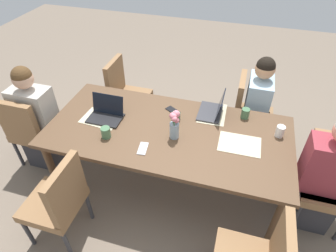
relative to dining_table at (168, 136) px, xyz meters
name	(u,v)px	position (x,y,z in m)	size (l,w,h in m)	color
ground_plane	(168,182)	(0.00, 0.00, -0.68)	(10.00, 10.00, 0.00)	#756656
dining_table	(168,136)	(0.00, 0.00, 0.00)	(2.23, 1.05, 0.75)	brown
chair_head_left_left_near	(31,128)	(-1.48, -0.10, -0.18)	(0.44, 0.44, 0.90)	olive
person_head_left_left_near	(39,123)	(-1.42, -0.03, -0.15)	(0.40, 0.36, 1.19)	#2D2D33
chair_head_right_left_mid	(327,177)	(1.44, 0.06, -0.18)	(0.44, 0.44, 0.90)	olive
person_head_right_left_mid	(322,180)	(1.38, -0.01, -0.15)	(0.40, 0.36, 1.19)	#2D2D33
chair_far_left_far	(248,110)	(0.70, 0.86, -0.18)	(0.44, 0.44, 0.90)	olive
person_far_left_far	(254,113)	(0.77, 0.80, -0.15)	(0.36, 0.40, 1.19)	#2D2D33
chair_far_right_near	(125,91)	(-0.80, 0.84, -0.18)	(0.44, 0.44, 0.90)	olive
chair_near_right_far	(59,200)	(-0.70, -0.81, -0.18)	(0.44, 0.44, 0.90)	olive
flower_vase	(174,124)	(0.08, -0.07, 0.22)	(0.09, 0.11, 0.27)	#8EA8B7
placemat_head_left_left_near	(101,118)	(-0.67, -0.01, 0.07)	(0.36, 0.26, 0.00)	beige
placemat_head_right_left_mid	(240,144)	(0.65, -0.01, 0.07)	(0.36, 0.26, 0.00)	beige
placemat_far_left_far	(212,113)	(0.35, 0.36, 0.07)	(0.36, 0.26, 0.00)	beige
laptop_head_left_left_near	(106,114)	(-0.62, 0.01, 0.11)	(0.32, 0.22, 0.21)	black
laptop_far_left_far	(213,110)	(0.35, 0.36, 0.11)	(0.22, 0.32, 0.21)	#38383D
coffee_mug_near_left	(176,116)	(0.03, 0.17, 0.11)	(0.08, 0.08, 0.08)	#47704C
coffee_mug_near_right	(106,132)	(-0.50, -0.24, 0.12)	(0.08, 0.08, 0.10)	#47704C
coffee_mug_centre_left	(245,113)	(0.66, 0.39, 0.12)	(0.08, 0.08, 0.10)	#47704C
coffee_mug_centre_right	(280,131)	(0.97, 0.20, 0.12)	(0.08, 0.08, 0.11)	white
phone_black	(173,110)	(-0.04, 0.30, 0.07)	(0.15, 0.07, 0.01)	black
phone_silver	(143,148)	(-0.14, -0.29, 0.07)	(0.15, 0.07, 0.01)	silver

